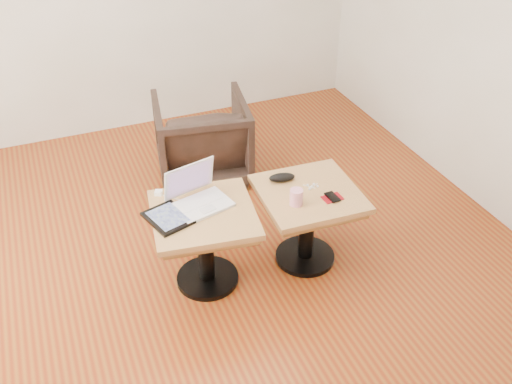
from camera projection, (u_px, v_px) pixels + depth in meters
name	position (u px, v px, depth m)	size (l,w,h in m)	color
room_shell	(164.00, 86.00, 2.62)	(4.52, 4.52, 2.71)	maroon
side_table_left	(204.00, 230.00, 3.28)	(0.65, 0.65, 0.52)	black
side_table_right	(308.00, 209.00, 3.44)	(0.60, 0.60, 0.52)	black
laptop	(198.00, 196.00, 3.25)	(0.37, 0.33, 0.23)	white
tablet	(168.00, 218.00, 3.14)	(0.27, 0.31, 0.02)	black
charging_adapter	(158.00, 193.00, 3.33)	(0.04, 0.04, 0.03)	white
glasses_case	(282.00, 177.00, 3.45)	(0.16, 0.07, 0.05)	black
striped_cup	(296.00, 197.00, 3.24)	(0.08, 0.08, 0.10)	#DF3D74
earbuds_tangle	(312.00, 186.00, 3.40)	(0.08, 0.05, 0.02)	white
phone_on_sleeve	(332.00, 197.00, 3.31)	(0.12, 0.10, 0.01)	maroon
armchair	(202.00, 138.00, 4.31)	(0.67, 0.69, 0.63)	#31211D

